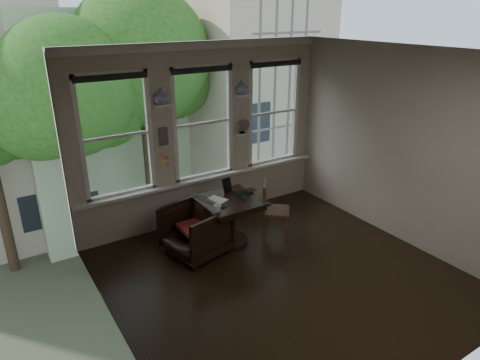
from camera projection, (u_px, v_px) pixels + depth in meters
ground at (282, 276)px, 5.96m from camera, size 4.50×4.50×0.00m
ceiling at (291, 52)px, 4.84m from camera, size 4.50×4.50×0.00m
wall_back at (202, 135)px, 7.16m from camera, size 4.50×0.00×4.50m
wall_front at (450, 256)px, 3.64m from camera, size 4.50×0.00×4.50m
wall_left at (109, 220)px, 4.27m from camera, size 0.00×4.50×4.50m
wall_right at (402, 147)px, 6.53m from camera, size 0.00×4.50×4.50m
window_left at (116, 136)px, 6.36m from camera, size 1.10×0.12×1.90m
window_center at (202, 123)px, 7.08m from camera, size 1.10×0.12×1.90m
window_right at (272, 112)px, 7.81m from camera, size 1.10×0.12×1.90m
shelf_left at (162, 105)px, 6.49m from camera, size 0.26×0.16×0.03m
shelf_right at (242, 95)px, 7.22m from camera, size 0.26×0.16×0.03m
intercom at (163, 136)px, 6.70m from camera, size 0.14×0.06×0.28m
sticky_notes at (165, 157)px, 6.84m from camera, size 0.16×0.01×0.24m
desk_fan at (242, 128)px, 7.42m from camera, size 0.20×0.20×0.24m
vase_left at (161, 96)px, 6.44m from camera, size 0.24×0.24×0.25m
vase_right at (242, 87)px, 7.17m from camera, size 0.24×0.24×0.25m
table at (230, 221)px, 6.67m from camera, size 0.90×0.90×0.75m
armchair_left at (196, 231)px, 6.36m from camera, size 1.02×1.00×0.78m
cushion_red at (196, 227)px, 6.34m from camera, size 0.45×0.45×0.06m
side_chair_right at (276, 210)px, 6.84m from camera, size 0.59×0.59×0.92m
laptop at (247, 193)px, 6.72m from camera, size 0.37×0.24×0.03m
mug at (217, 208)px, 6.13m from camera, size 0.14×0.14×0.10m
drinking_glass at (244, 197)px, 6.51m from camera, size 0.16×0.16×0.10m
tablet at (227, 185)px, 6.79m from camera, size 0.17×0.11×0.22m
papers at (217, 200)px, 6.52m from camera, size 0.32×0.36×0.00m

